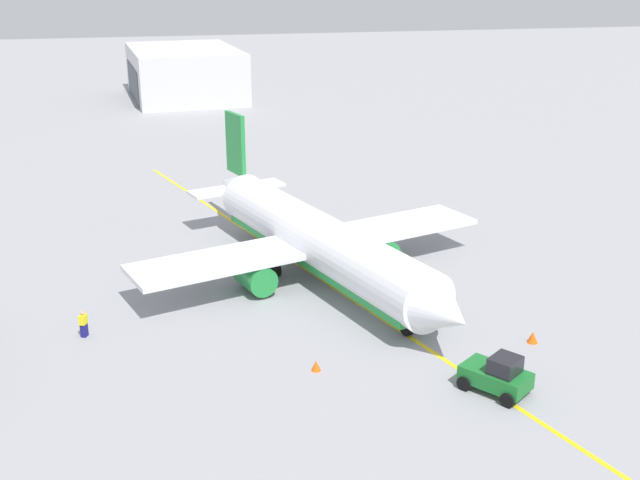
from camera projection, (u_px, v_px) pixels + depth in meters
name	position (u px, v px, depth m)	size (l,w,h in m)	color
ground_plane	(320.00, 278.00, 57.24)	(400.00, 400.00, 0.00)	#939399
airplane	(317.00, 241.00, 56.68)	(32.91, 27.53, 9.91)	white
pushback_tug	(497.00, 375.00, 41.90)	(4.10, 3.86, 2.20)	#196B28
refueling_worker	(84.00, 324.00, 48.17)	(0.62, 0.54, 1.71)	navy
safety_cone_nose	(533.00, 337.00, 47.53)	(0.65, 0.65, 0.73)	#F2590F
safety_cone_wingtip	(316.00, 366.00, 44.31)	(0.56, 0.56, 0.62)	#F2590F
distant_hangar	(184.00, 73.00, 132.03)	(27.95, 19.11, 8.17)	silver
taxi_line_marking	(320.00, 278.00, 57.24)	(73.12, 0.30, 0.01)	yellow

